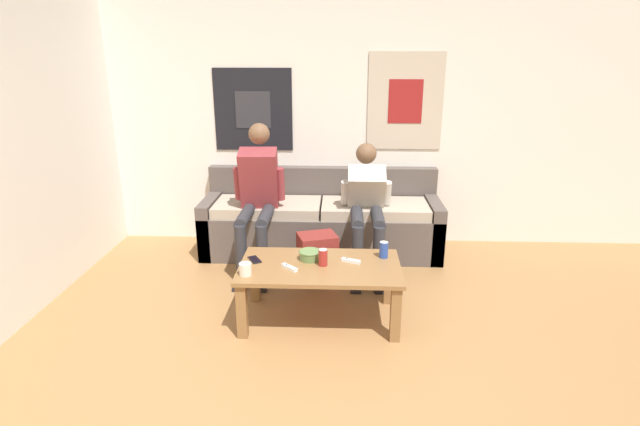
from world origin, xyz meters
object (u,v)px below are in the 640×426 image
Objects in this scene: person_seated_adult at (258,192)px; cell_phone at (255,260)px; ceramic_bowl at (310,255)px; person_seated_teen at (367,202)px; pillar_candle at (246,269)px; drink_can_red at (323,257)px; game_controller_near_right at (290,268)px; couch at (321,223)px; backpack at (318,259)px; coffee_table at (320,274)px; drink_can_blue at (384,250)px; game_controller_near_left at (351,261)px.

cell_phone is (0.12, -0.91, -0.26)m from person_seated_adult.
person_seated_teen is at bearing 63.06° from ceramic_bowl.
pillar_candle is 0.56m from drink_can_red.
ceramic_bowl is at bearing 52.60° from game_controller_near_right.
game_controller_near_right is (-0.17, -1.42, 0.16)m from couch.
backpack is at bearing 60.76° from pillar_candle.
coffee_table is at bearing -88.13° from couch.
drink_can_blue is 0.82× the size of cell_phone.
game_controller_near_right is (-0.44, -0.14, 0.00)m from game_controller_near_left.
coffee_table is at bearing -160.98° from drink_can_blue.
cell_phone is (-0.41, -0.03, -0.03)m from ceramic_bowl.
couch is 0.63m from person_seated_teen.
person_seated_teen is 11.10× the size of pillar_candle.
ceramic_bowl is 1.31× the size of drink_can_blue.
coffee_table is 7.19× the size of ceramic_bowl.
backpack is (-0.05, 0.64, -0.16)m from coffee_table.
person_seated_adult is 0.96m from cell_phone.
drink_can_blue is 0.27m from game_controller_near_left.
backpack is 3.38× the size of game_controller_near_right.
drink_can_blue is (0.55, 0.06, 0.02)m from ceramic_bowl.
couch is at bearing 92.79° from drink_can_red.
person_seated_adult is 3.03× the size of backpack.
cell_phone is at bearing 85.49° from pillar_candle.
game_controller_near_left is (-0.25, -0.10, -0.05)m from drink_can_blue.
backpack is at bearing 86.53° from ceramic_bowl.
couch reaches higher than coffee_table.
game_controller_near_left is at bearing -7.36° from ceramic_bowl.
coffee_table is 0.52m from drink_can_blue.
couch is 1.34m from coffee_table.
backpack is 0.78m from game_controller_near_right.
couch is 2.10× the size of person_seated_teen.
coffee_table is 0.25m from game_controller_near_left.
person_seated_teen is at bearing 70.40° from drink_can_red.
person_seated_teen is at bearing -38.76° from couch.
couch is 1.78× the size of person_seated_adult.
game_controller_near_right is 0.84× the size of cell_phone.
coffee_table is 2.73× the size of backpack.
ceramic_bowl is 1.08× the size of cell_phone.
game_controller_near_left is 1.15× the size of game_controller_near_right.
pillar_candle is at bearing -159.67° from game_controller_near_right.
backpack is at bearing 94.20° from coffee_table.
drink_can_red reaches higher than cell_phone.
pillar_candle is at bearing -119.24° from backpack.
person_seated_teen is at bearing 53.23° from pillar_candle.
drink_can_red is at bearing -83.90° from backpack.
drink_can_red reaches higher than coffee_table.
person_seated_adult is 13.11× the size of pillar_candle.
coffee_table is 0.90× the size of person_seated_adult.
couch is 1.36m from cell_phone.
person_seated_adult is 10.23× the size of game_controller_near_right.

